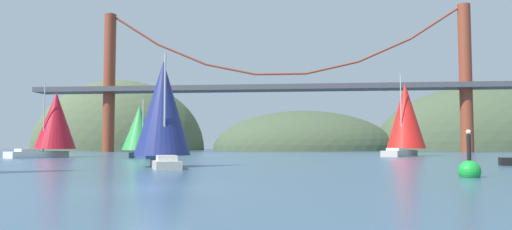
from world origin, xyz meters
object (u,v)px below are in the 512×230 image
Objects in this scene: sailboat_red_spinnaker at (405,118)px; sailboat_green_sail at (140,130)px; channel_buoy at (469,170)px; sailboat_crimson_sail at (55,123)px; sailboat_navy_sail at (163,111)px.

sailboat_red_spinnaker is 1.62× the size of sailboat_green_sail.
channel_buoy is (-6.63, -48.26, -5.33)m from sailboat_red_spinnaker.
sailboat_green_sail is 2.80× the size of channel_buoy.
sailboat_green_sail is (12.38, -1.89, -1.09)m from sailboat_crimson_sail.
sailboat_green_sail reaches higher than channel_buoy.
channel_buoy is at bearing -27.47° from sailboat_navy_sail.
channel_buoy is (29.05, -34.08, -3.16)m from sailboat_green_sail.
sailboat_crimson_sail reaches higher than sailboat_navy_sail.
sailboat_crimson_sail is 12.57m from sailboat_green_sail.
sailboat_green_sail is (-35.68, -14.18, -2.17)m from sailboat_red_spinnaker.
sailboat_navy_sail is at bearing 152.53° from channel_buoy.
sailboat_red_spinnaker is 49.01m from channel_buoy.
sailboat_green_sail is at bearing 130.44° from channel_buoy.
sailboat_red_spinnaker reaches higher than sailboat_crimson_sail.
sailboat_crimson_sail reaches higher than channel_buoy.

